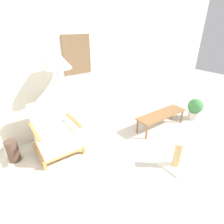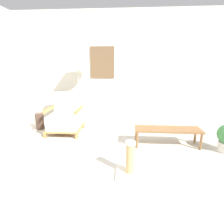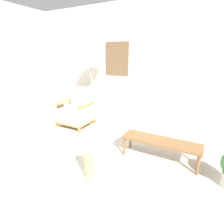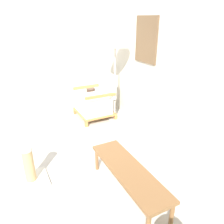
{
  "view_description": "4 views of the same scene",
  "coord_description": "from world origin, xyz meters",
  "views": [
    {
      "loc": [
        -1.74,
        -0.9,
        2.07
      ],
      "look_at": [
        0.0,
        1.57,
        0.55
      ],
      "focal_mm": 28.0,
      "sensor_mm": 36.0,
      "label": 1
    },
    {
      "loc": [
        0.25,
        -1.91,
        1.49
      ],
      "look_at": [
        0.0,
        1.57,
        0.55
      ],
      "focal_mm": 28.0,
      "sensor_mm": 36.0,
      "label": 2
    },
    {
      "loc": [
        1.57,
        -1.34,
        1.65
      ],
      "look_at": [
        0.0,
        1.57,
        0.55
      ],
      "focal_mm": 28.0,
      "sensor_mm": 36.0,
      "label": 3
    },
    {
      "loc": [
        2.72,
        0.17,
        1.88
      ],
      "look_at": [
        0.0,
        1.57,
        0.55
      ],
      "focal_mm": 35.0,
      "sensor_mm": 36.0,
      "label": 4
    }
  ],
  "objects": [
    {
      "name": "ground_plane",
      "position": [
        0.0,
        0.0,
        0.0
      ],
      "size": [
        14.0,
        14.0,
        0.0
      ],
      "primitive_type": "plane",
      "color": "#B7B2A8"
    },
    {
      "name": "wall_back",
      "position": [
        -0.0,
        2.38,
        1.35
      ],
      "size": [
        8.0,
        0.09,
        2.7
      ],
      "color": "beige",
      "rests_on": "ground_plane"
    },
    {
      "name": "armchair",
      "position": [
        -1.07,
        1.75,
        0.33
      ],
      "size": [
        0.73,
        0.67,
        0.89
      ],
      "color": "#B2753D",
      "rests_on": "ground_plane"
    },
    {
      "name": "floor_lamp",
      "position": [
        -0.8,
        2.05,
        1.53
      ],
      "size": [
        0.5,
        0.5,
        1.72
      ],
      "color": "#B7B2A8",
      "rests_on": "ground_plane"
    },
    {
      "name": "coffee_table",
      "position": [
        1.07,
        1.22,
        0.3
      ],
      "size": [
        1.22,
        0.35,
        0.35
      ],
      "color": "brown",
      "rests_on": "ground_plane"
    },
    {
      "name": "vase",
      "position": [
        -1.76,
        1.93,
        0.19
      ],
      "size": [
        0.2,
        0.2,
        0.38
      ],
      "primitive_type": "cylinder",
      "color": "#473328",
      "rests_on": "ground_plane"
    },
    {
      "name": "scratching_post",
      "position": [
        0.35,
        0.27,
        0.17
      ],
      "size": [
        0.39,
        0.39,
        0.49
      ],
      "color": "beige",
      "rests_on": "ground_plane"
    }
  ]
}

